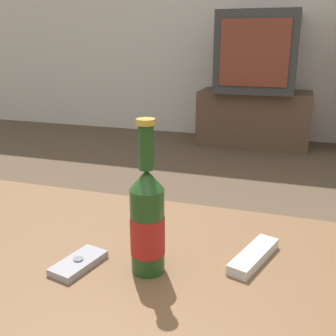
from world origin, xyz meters
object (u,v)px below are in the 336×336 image
(tv_stand, at_px, (254,118))
(cell_phone, at_px, (79,263))
(television, at_px, (258,52))
(remote_control, at_px, (254,256))
(beer_bottle, at_px, (147,221))

(tv_stand, bearing_deg, cell_phone, -90.80)
(tv_stand, distance_m, television, 0.52)
(cell_phone, height_order, remote_control, remote_control)
(cell_phone, relative_size, remote_control, 0.75)
(tv_stand, relative_size, remote_control, 5.67)
(beer_bottle, distance_m, remote_control, 0.22)
(tv_stand, relative_size, cell_phone, 7.52)
(television, relative_size, remote_control, 3.87)
(television, relative_size, cell_phone, 5.13)
(television, relative_size, beer_bottle, 2.14)
(beer_bottle, bearing_deg, tv_stand, 91.93)
(tv_stand, height_order, television, television)
(tv_stand, xyz_separation_m, remote_control, (0.27, -2.59, 0.21))
(tv_stand, xyz_separation_m, television, (-0.00, -0.00, 0.52))
(beer_bottle, bearing_deg, television, 91.93)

